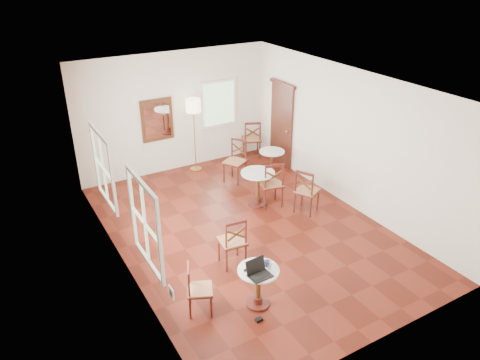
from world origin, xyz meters
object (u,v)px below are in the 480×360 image
at_px(chair_near_b, 198,289).
at_px(floor_lamp, 193,110).
at_px(cafe_table_back, 272,160).
at_px(chair_mid_a, 271,184).
at_px(chair_mid_b, 306,191).
at_px(navy_mug, 267,263).
at_px(chair_back_b, 235,161).
at_px(laptop, 258,271).
at_px(cafe_table_near, 258,283).
at_px(power_adapter, 259,320).
at_px(chair_back_a, 252,139).
at_px(mouse, 246,270).
at_px(cafe_table_mid, 258,185).
at_px(water_glass, 269,266).
at_px(chair_near_a, 233,241).

height_order(chair_near_b, floor_lamp, floor_lamp).
relative_size(cafe_table_back, chair_mid_a, 0.62).
bearing_deg(chair_mid_b, navy_mug, 102.80).
bearing_deg(chair_back_b, laptop, -55.41).
bearing_deg(cafe_table_near, chair_near_b, 158.83).
xyz_separation_m(chair_mid_a, power_adapter, (-2.15, -2.92, -0.51)).
height_order(chair_back_a, chair_back_b, chair_back_a).
distance_m(cafe_table_near, cafe_table_back, 4.80).
distance_m(cafe_table_back, chair_back_b, 0.95).
bearing_deg(mouse, power_adapter, -103.84).
xyz_separation_m(cafe_table_mid, power_adapter, (-1.92, -3.11, -0.46)).
xyz_separation_m(chair_mid_b, mouse, (-2.64, -1.92, 0.20)).
distance_m(cafe_table_mid, chair_near_b, 3.58).
xyz_separation_m(cafe_table_near, cafe_table_mid, (1.74, 2.79, 0.06)).
relative_size(chair_near_b, chair_back_b, 0.83).
xyz_separation_m(cafe_table_near, cafe_table_back, (2.84, 3.87, -0.02)).
bearing_deg(power_adapter, cafe_table_near, 60.67).
distance_m(cafe_table_mid, power_adapter, 3.68).
xyz_separation_m(laptop, water_glass, (0.23, 0.04, -0.01)).
height_order(mouse, navy_mug, navy_mug).
relative_size(chair_mid_a, laptop, 2.99).
xyz_separation_m(chair_near_a, chair_mid_b, (2.29, 0.85, 0.02)).
bearing_deg(chair_back_a, cafe_table_near, 83.34).
xyz_separation_m(chair_near_a, floor_lamp, (1.16, 4.00, 1.11)).
xyz_separation_m(chair_near_a, chair_back_b, (1.74, 2.95, 0.03)).
height_order(mouse, water_glass, water_glass).
bearing_deg(chair_mid_b, cafe_table_mid, 14.19).
bearing_deg(mouse, chair_back_b, 48.92).
bearing_deg(chair_back_a, chair_back_b, 67.21).
relative_size(chair_back_b, water_glass, 9.72).
distance_m(cafe_table_back, chair_near_a, 3.82).
xyz_separation_m(chair_back_a, laptop, (-3.09, -5.23, 0.23)).
distance_m(chair_mid_b, power_adapter, 3.54).
bearing_deg(power_adapter, cafe_table_back, 54.24).
xyz_separation_m(floor_lamp, mouse, (-1.52, -5.07, -0.89)).
distance_m(floor_lamp, mouse, 5.37).
distance_m(chair_near_b, laptop, 0.97).
distance_m(chair_mid_b, chair_back_b, 2.17).
relative_size(chair_back_a, water_glass, 9.85).
bearing_deg(water_glass, chair_mid_a, 55.74).
distance_m(chair_mid_b, floor_lamp, 3.52).
bearing_deg(chair_near_a, navy_mug, 95.63).
relative_size(cafe_table_mid, cafe_table_back, 1.19).
relative_size(cafe_table_near, navy_mug, 5.68).
distance_m(chair_near_b, mouse, 0.80).
relative_size(floor_lamp, power_adapter, 16.53).
distance_m(cafe_table_near, water_glass, 0.36).
relative_size(laptop, power_adapter, 3.13).
height_order(cafe_table_near, mouse, mouse).
distance_m(cafe_table_back, chair_back_a, 1.27).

